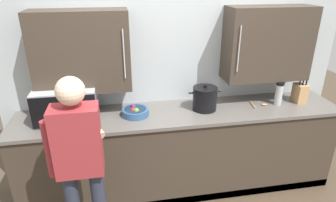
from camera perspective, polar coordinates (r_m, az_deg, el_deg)
back_wall_tiled at (r=3.12m, az=1.61°, el=7.57°), size 3.67×0.44×2.60m
counter_unit at (r=3.24m, az=2.49°, el=-9.64°), size 3.35×0.64×0.95m
microwave_oven at (r=2.96m, az=-19.64°, el=-0.52°), size 0.57×0.39×0.32m
knife_block at (r=3.51m, az=24.27°, el=1.44°), size 0.11×0.15×0.28m
wooden_spoon at (r=3.29m, az=17.29°, el=-0.67°), size 0.18×0.19×0.02m
stock_pot at (r=3.03m, az=7.17°, el=0.50°), size 0.35×0.25×0.27m
thermos_flask at (r=3.34m, az=20.78°, el=1.42°), size 0.08×0.08×0.25m
fruit_bowl at (r=2.93m, az=-6.37°, el=-2.05°), size 0.26×0.26×0.10m
person_figure at (r=2.32m, az=-16.85°, el=-10.78°), size 0.44×0.58×1.63m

